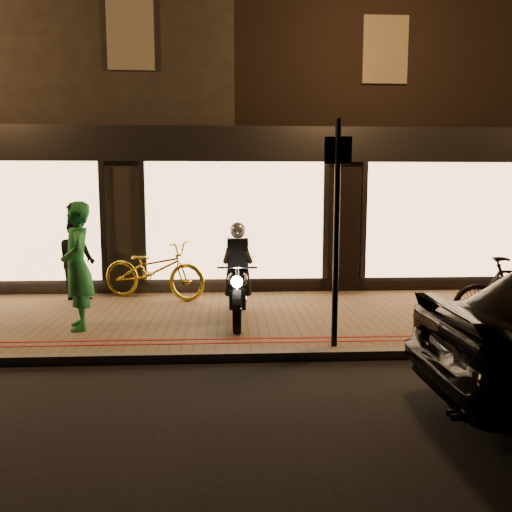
{
  "coord_description": "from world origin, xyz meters",
  "views": [
    {
      "loc": [
        -0.11,
        -6.23,
        2.18
      ],
      "look_at": [
        0.34,
        2.25,
        1.1
      ],
      "focal_mm": 35.0,
      "sensor_mm": 36.0,
      "label": 1
    }
  ],
  "objects": [
    {
      "name": "building_row",
      "position": [
        -0.0,
        8.99,
        4.25
      ],
      "size": [
        48.0,
        10.11,
        8.5
      ],
      "color": "black",
      "rests_on": "ground"
    },
    {
      "name": "red_kerb_lines",
      "position": [
        0.0,
        0.55,
        0.12
      ],
      "size": [
        50.0,
        0.26,
        0.01
      ],
      "color": "maroon",
      "rests_on": "sidewalk"
    },
    {
      "name": "sign_post",
      "position": [
        1.29,
        0.25,
        1.8
      ],
      "size": [
        0.35,
        0.1,
        3.0
      ],
      "rotation": [
        0.0,
        0.0,
        -0.2
      ],
      "color": "black",
      "rests_on": "sidewalk"
    },
    {
      "name": "motorcycle",
      "position": [
        0.01,
        1.67,
        0.73
      ],
      "size": [
        0.6,
        1.94,
        1.59
      ],
      "rotation": [
        0.0,
        0.0,
        -0.03
      ],
      "color": "black",
      "rests_on": "sidewalk"
    },
    {
      "name": "sidewalk",
      "position": [
        0.0,
        2.0,
        0.06
      ],
      "size": [
        50.0,
        4.0,
        0.12
      ],
      "primitive_type": "cube",
      "color": "brown",
      "rests_on": "ground"
    },
    {
      "name": "kerb_stone",
      "position": [
        0.0,
        0.05,
        0.06
      ],
      "size": [
        50.0,
        0.14,
        0.12
      ],
      "primitive_type": "cube",
      "color": "#59544C",
      "rests_on": "ground"
    },
    {
      "name": "person_green",
      "position": [
        -2.41,
        1.32,
        1.09
      ],
      "size": [
        0.67,
        0.82,
        1.93
      ],
      "primitive_type": "imported",
      "rotation": [
        0.0,
        0.0,
        -1.23
      ],
      "color": "#217D3C",
      "rests_on": "sidewalk"
    },
    {
      "name": "bicycle_gold",
      "position": [
        -1.59,
        3.44,
        0.69
      ],
      "size": [
        2.29,
        1.49,
        1.14
      ],
      "primitive_type": "imported",
      "rotation": [
        0.0,
        0.0,
        1.2
      ],
      "color": "gold",
      "rests_on": "sidewalk"
    },
    {
      "name": "ground",
      "position": [
        0.0,
        0.0,
        0.0
      ],
      "size": [
        90.0,
        90.0,
        0.0
      ],
      "primitive_type": "plane",
      "color": "black",
      "rests_on": "ground"
    },
    {
      "name": "person_dark",
      "position": [
        -3.06,
        3.47,
        0.91
      ],
      "size": [
        0.97,
        0.96,
        1.58
      ],
      "primitive_type": "imported",
      "rotation": [
        0.0,
        0.0,
        2.37
      ],
      "color": "black",
      "rests_on": "sidewalk"
    }
  ]
}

